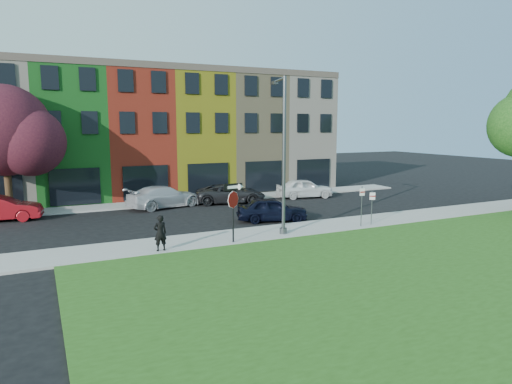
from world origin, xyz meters
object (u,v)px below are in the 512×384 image
man (160,233)px  stop_sign (233,200)px  street_lamp (283,156)px  sedan_near (272,209)px

man → stop_sign: bearing=176.1°
stop_sign → street_lamp: bearing=3.5°
man → street_lamp: street_lamp is taller
sedan_near → street_lamp: 4.98m
stop_sign → sedan_near: (4.28, 4.03, -1.47)m
man → street_lamp: bearing=-177.9°
stop_sign → sedan_near: bearing=34.5°
sedan_near → street_lamp: size_ratio=0.57×
man → street_lamp: size_ratio=0.20×
stop_sign → street_lamp: 3.81m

